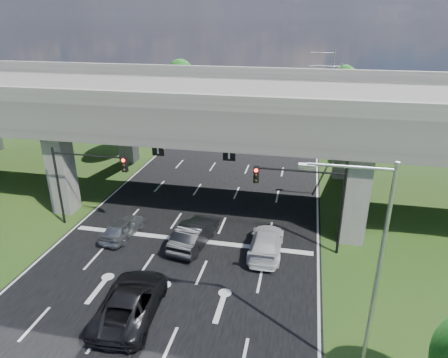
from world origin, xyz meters
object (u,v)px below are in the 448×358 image
at_px(streetlight_near, 369,264).
at_px(signal_right, 308,193).
at_px(car_white, 266,243).
at_px(car_trailing, 131,302).
at_px(streetlight_beyond, 329,81).
at_px(signal_left, 83,174).
at_px(car_dark, 194,234).
at_px(streetlight_far, 334,104).
at_px(car_silver, 123,228).

bearing_deg(streetlight_near, signal_right, 102.88).
distance_m(car_white, car_trailing, 9.61).
height_order(signal_right, car_white, signal_right).
bearing_deg(streetlight_beyond, signal_left, -116.43).
bearing_deg(car_dark, streetlight_far, -106.81).
bearing_deg(streetlight_far, car_dark, -114.55).
distance_m(signal_right, streetlight_far, 20.25).
bearing_deg(car_trailing, streetlight_near, 167.06).
height_order(streetlight_near, car_trailing, streetlight_near).
distance_m(signal_right, car_trailing, 12.42).
bearing_deg(car_silver, streetlight_near, 155.03).
distance_m(car_silver, car_white, 10.12).
xyz_separation_m(car_dark, car_trailing, (-1.31, -7.34, -0.01)).
bearing_deg(car_white, car_silver, -0.37).
bearing_deg(streetlight_beyond, streetlight_far, -90.00).
height_order(streetlight_beyond, car_trailing, streetlight_beyond).
height_order(signal_left, car_dark, signal_left).
bearing_deg(streetlight_near, car_silver, 148.72).
bearing_deg(car_white, signal_left, -4.45).
bearing_deg(car_white, streetlight_far, -102.98).
bearing_deg(signal_left, car_white, -4.08).
relative_size(signal_left, streetlight_near, 0.60).
xyz_separation_m(signal_right, car_dark, (-7.32, -0.94, -3.32)).
bearing_deg(car_trailing, signal_left, -54.00).
xyz_separation_m(streetlight_beyond, car_silver, (-14.81, -37.00, -5.12)).
distance_m(signal_right, car_white, 4.29).
bearing_deg(streetlight_beyond, streetlight_near, -90.00).
distance_m(car_dark, car_trailing, 7.46).
bearing_deg(streetlight_near, signal_left, 150.98).
distance_m(streetlight_beyond, car_dark, 38.55).
bearing_deg(signal_left, streetlight_near, -29.02).
relative_size(streetlight_beyond, car_dark, 1.97).
relative_size(car_silver, car_dark, 0.81).
relative_size(signal_right, streetlight_near, 0.60).
bearing_deg(car_white, car_trailing, 49.44).
xyz_separation_m(streetlight_far, car_trailing, (-10.90, -28.34, -4.99)).
height_order(streetlight_beyond, car_white, streetlight_beyond).
bearing_deg(car_silver, car_white, -173.69).
relative_size(signal_right, car_dark, 1.18).
relative_size(streetlight_far, streetlight_beyond, 1.00).
xyz_separation_m(streetlight_far, car_silver, (-14.81, -21.00, -5.12)).
distance_m(streetlight_far, streetlight_beyond, 16.00).
bearing_deg(car_silver, car_trailing, 124.38).
relative_size(streetlight_near, car_trailing, 1.68).
xyz_separation_m(streetlight_beyond, car_trailing, (-10.90, -44.34, -4.99)).
relative_size(streetlight_near, car_silver, 2.44).
bearing_deg(car_silver, signal_right, -169.39).
relative_size(signal_right, streetlight_far, 0.60).
bearing_deg(streetlight_near, streetlight_beyond, 90.00).
height_order(streetlight_far, car_white, streetlight_far).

